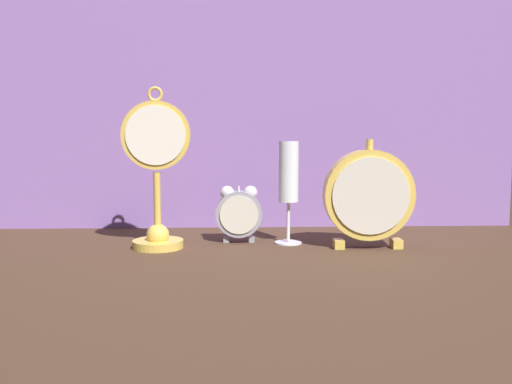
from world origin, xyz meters
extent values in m
plane|color=#422D1E|center=(0.00, 0.00, 0.00)|extent=(4.00, 4.00, 0.00)
cube|color=#8460A8|center=(0.00, 0.33, 0.33)|extent=(1.28, 0.01, 0.65)
cylinder|color=gold|center=(-0.20, 0.08, 0.01)|extent=(0.10, 0.10, 0.02)
sphere|color=gold|center=(-0.20, 0.08, 0.03)|extent=(0.05, 0.05, 0.05)
cylinder|color=gold|center=(-0.20, 0.08, 0.08)|extent=(0.01, 0.01, 0.14)
cylinder|color=gold|center=(-0.20, 0.08, 0.23)|extent=(0.14, 0.02, 0.14)
cylinder|color=silver|center=(-0.20, 0.07, 0.23)|extent=(0.12, 0.00, 0.12)
torus|color=gold|center=(-0.20, 0.08, 0.31)|extent=(0.03, 0.01, 0.03)
cube|color=gray|center=(-0.06, 0.13, 0.01)|extent=(0.01, 0.01, 0.01)
cube|color=gray|center=(-0.01, 0.13, 0.01)|extent=(0.01, 0.01, 0.01)
cylinder|color=gray|center=(-0.03, 0.13, 0.06)|extent=(0.10, 0.03, 0.10)
cylinder|color=beige|center=(-0.03, 0.12, 0.06)|extent=(0.08, 0.00, 0.08)
sphere|color=silver|center=(-0.06, 0.13, 0.11)|extent=(0.03, 0.03, 0.03)
sphere|color=silver|center=(-0.01, 0.13, 0.11)|extent=(0.03, 0.03, 0.03)
cylinder|color=silver|center=(-0.03, 0.13, 0.11)|extent=(0.00, 0.00, 0.02)
cube|color=gold|center=(0.17, 0.07, 0.01)|extent=(0.02, 0.03, 0.02)
cube|color=gold|center=(0.28, 0.07, 0.01)|extent=(0.02, 0.03, 0.02)
cylinder|color=gold|center=(0.22, 0.07, 0.11)|extent=(0.18, 0.04, 0.18)
cylinder|color=beige|center=(0.22, 0.05, 0.11)|extent=(0.15, 0.00, 0.15)
cylinder|color=gold|center=(0.22, 0.07, 0.21)|extent=(0.01, 0.01, 0.02)
cylinder|color=silver|center=(0.07, 0.12, 0.00)|extent=(0.06, 0.06, 0.01)
cylinder|color=silver|center=(0.07, 0.12, 0.05)|extent=(0.01, 0.01, 0.08)
cylinder|color=white|center=(0.07, 0.12, 0.15)|extent=(0.04, 0.04, 0.13)
cylinder|color=#E5D17F|center=(0.07, 0.12, 0.13)|extent=(0.04, 0.04, 0.08)
camera|label=1|loc=(-0.04, -1.05, 0.24)|focal=40.00mm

